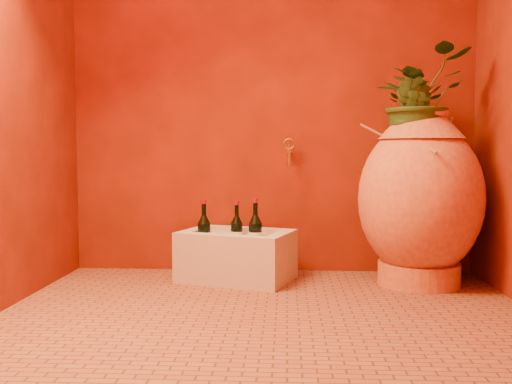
# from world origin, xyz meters

# --- Properties ---
(floor) EXTENTS (2.50, 2.50, 0.00)m
(floor) POSITION_xyz_m (0.00, 0.00, 0.00)
(floor) COLOR brown
(floor) RESTS_ON ground
(wall_back) EXTENTS (2.50, 0.02, 2.50)m
(wall_back) POSITION_xyz_m (0.00, 1.00, 1.25)
(wall_back) COLOR #551704
(wall_back) RESTS_ON ground
(amphora) EXTENTS (0.84, 0.84, 1.00)m
(amphora) POSITION_xyz_m (0.85, 0.65, 0.50)
(amphora) COLOR orange
(amphora) RESTS_ON floor
(stone_basin) EXTENTS (0.72, 0.61, 0.29)m
(stone_basin) POSITION_xyz_m (-0.20, 0.71, 0.14)
(stone_basin) COLOR #B9B199
(stone_basin) RESTS_ON floor
(wine_bottle_a) EXTENTS (0.08, 0.08, 0.32)m
(wine_bottle_a) POSITION_xyz_m (-0.38, 0.68, 0.27)
(wine_bottle_a) COLOR black
(wine_bottle_a) RESTS_ON stone_basin
(wine_bottle_b) EXTENTS (0.07, 0.07, 0.30)m
(wine_bottle_b) POSITION_xyz_m (-0.20, 0.76, 0.27)
(wine_bottle_b) COLOR black
(wine_bottle_b) RESTS_ON stone_basin
(wine_bottle_c) EXTENTS (0.08, 0.08, 0.33)m
(wine_bottle_c) POSITION_xyz_m (-0.08, 0.67, 0.28)
(wine_bottle_c) COLOR black
(wine_bottle_c) RESTS_ON stone_basin
(wall_tap) EXTENTS (0.07, 0.15, 0.17)m
(wall_tap) POSITION_xyz_m (0.11, 0.91, 0.76)
(wall_tap) COLOR #AA8027
(wall_tap) RESTS_ON wall_back
(plant_main) EXTENTS (0.68, 0.66, 0.58)m
(plant_main) POSITION_xyz_m (0.84, 0.68, 1.04)
(plant_main) COLOR #214318
(plant_main) RESTS_ON amphora
(plant_side) EXTENTS (0.28, 0.28, 0.40)m
(plant_side) POSITION_xyz_m (0.78, 0.59, 0.95)
(plant_side) COLOR #214318
(plant_side) RESTS_ON amphora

